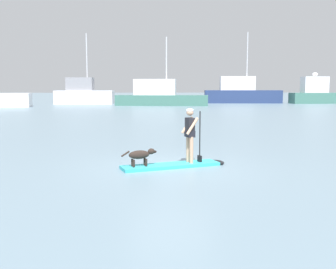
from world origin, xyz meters
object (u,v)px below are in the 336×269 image
at_px(moored_boat_far_starboard, 84,94).
at_px(moored_boat_far_port, 317,93).
at_px(person_paddler, 190,131).
at_px(dog, 141,155).
at_px(paddleboard, 177,165).
at_px(moored_boat_port, 160,96).
at_px(moored_boat_center, 241,93).

height_order(moored_boat_far_starboard, moored_boat_far_port, moored_boat_far_starboard).
relative_size(person_paddler, moored_boat_far_starboard, 0.16).
bearing_deg(moored_boat_far_starboard, person_paddler, -78.92).
relative_size(dog, moored_boat_far_starboard, 0.10).
relative_size(paddleboard, moored_boat_port, 0.26).
bearing_deg(moored_boat_far_port, moored_boat_far_starboard, 178.92).
bearing_deg(moored_boat_far_starboard, paddleboard, -79.42).
bearing_deg(moored_boat_far_port, moored_boat_center, 166.12).
distance_m(person_paddler, moored_boat_far_port, 55.11).
relative_size(dog, moored_boat_port, 0.08).
bearing_deg(dog, person_paddler, 16.56).
distance_m(paddleboard, moored_boat_far_port, 55.44).
xyz_separation_m(moored_boat_port, moored_boat_far_port, (25.45, 5.40, 0.22)).
relative_size(paddleboard, moored_boat_center, 0.27).
bearing_deg(dog, moored_boat_port, 85.63).
bearing_deg(moored_boat_center, paddleboard, -107.55).
height_order(person_paddler, dog, person_paddler).
bearing_deg(moored_boat_center, dog, -108.60).
distance_m(paddleboard, dog, 1.26).
height_order(moored_boat_port, moored_boat_far_port, moored_boat_port).
height_order(person_paddler, moored_boat_far_port, moored_boat_far_port).
relative_size(moored_boat_port, moored_boat_far_port, 1.47).
bearing_deg(person_paddler, moored_boat_far_port, 60.45).
height_order(paddleboard, person_paddler, person_paddler).
bearing_deg(paddleboard, moored_boat_port, 87.13).
bearing_deg(dog, moored_boat_far_port, 59.30).
distance_m(person_paddler, moored_boat_port, 42.57).
xyz_separation_m(paddleboard, moored_boat_port, (2.14, 42.66, 1.32)).
xyz_separation_m(person_paddler, moored_boat_far_port, (27.18, 47.94, 0.50)).
xyz_separation_m(paddleboard, moored_boat_far_starboard, (-9.11, 48.76, 1.50)).
bearing_deg(person_paddler, moored_boat_center, 72.83).
relative_size(paddleboard, person_paddler, 2.02).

